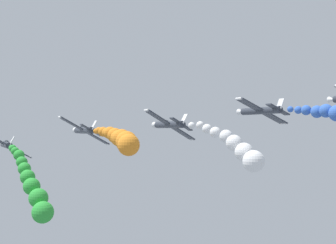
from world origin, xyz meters
TOP-DOWN VIEW (x-y plane):
  - airplane_lead at (-22.51, 18.27)m, footprint 8.60×10.35m
  - smoke_trail_lead at (-21.54, -3.08)m, footprint 3.53×20.61m
  - airplane_left_inner at (-11.33, 8.75)m, footprint 8.54×10.35m
  - smoke_trail_left_inner at (-12.07, -11.01)m, footprint 3.29×18.76m
  - airplane_right_inner at (-0.25, -0.78)m, footprint 8.50×10.35m
  - smoke_trail_right_inner at (-1.27, -20.74)m, footprint 3.33×18.27m
  - airplane_left_outer at (11.36, -8.89)m, footprint 8.93×10.35m

SIDE VIEW (x-z plane):
  - smoke_trail_lead at x=-21.54m, z-range 58.44..67.67m
  - airplane_lead at x=-22.51m, z-range 65.57..70.39m
  - smoke_trail_right_inner at x=-1.27m, z-range 65.72..71.50m
  - smoke_trail_left_inner at x=-12.07m, z-range 67.70..71.21m
  - airplane_left_inner at x=-11.33m, z-range 68.06..73.00m
  - airplane_right_inner at x=-0.25m, z-range 68.93..73.96m
  - airplane_left_outer at x=11.36m, z-range 71.50..75.59m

